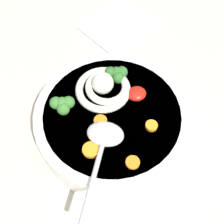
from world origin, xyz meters
TOP-DOWN VIEW (x-y plane):
  - table_slab at (0.00, 0.00)cm, footprint 91.38×91.38cm
  - soup_bowl at (-2.60, 0.02)cm, footprint 26.83×26.83cm
  - noodle_pile at (-2.80, 4.45)cm, footprint 10.75×10.54cm
  - soup_spoon at (-5.53, -5.32)cm, footprint 11.25×16.72cm
  - chili_sauce_dollop at (2.40, 2.03)cm, footprint 3.41×3.07cm
  - broccoli_floret_near_spoon at (-10.39, 2.42)cm, footprint 4.12×3.55cm
  - broccoli_floret_rear at (-0.04, 6.20)cm, footprint 4.12×3.54cm
  - carrot_slice_beside_noodles at (-4.96, -1.26)cm, footprint 2.21×2.21cm
  - carrot_slice_extra_b at (-7.72, -5.96)cm, footprint 2.67×2.67cm
  - carrot_slice_front at (-2.04, -9.67)cm, footprint 2.20×2.20cm
  - carrot_slice_extra_a at (2.87, -4.47)cm, footprint 2.02×2.02cm
  - folded_napkin at (6.53, 27.47)cm, footprint 19.88×18.15cm

SIDE VIEW (x-z plane):
  - table_slab at x=0.00cm, z-range 0.00..3.00cm
  - folded_napkin at x=6.53cm, z-range 3.00..3.80cm
  - soup_bowl at x=-2.60cm, z-range 3.11..9.75cm
  - carrot_slice_front at x=-2.04cm, z-range 9.64..10.08cm
  - carrot_slice_beside_noodles at x=-4.96cm, z-range 9.64..10.13cm
  - carrot_slice_extra_b at x=-7.72cm, z-range 9.64..10.29cm
  - carrot_slice_extra_a at x=2.87cm, z-range 9.64..10.29cm
  - chili_sauce_dollop at x=2.40cm, z-range 9.64..11.17cm
  - soup_spoon at x=-5.53cm, z-range 9.64..11.24cm
  - noodle_pile at x=-2.80cm, z-range 8.82..13.15cm
  - broccoli_floret_rear at x=-0.04cm, z-range 10.05..13.30cm
  - broccoli_floret_near_spoon at x=-10.39cm, z-range 10.05..13.31cm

